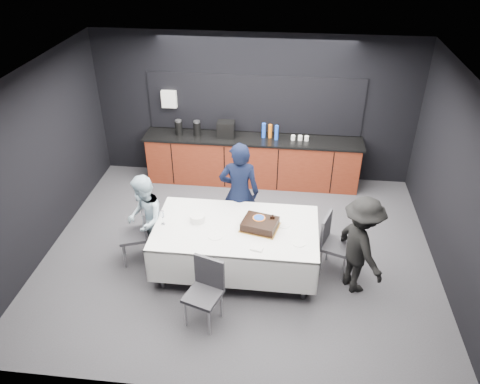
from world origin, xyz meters
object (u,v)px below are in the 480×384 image
party_table (236,234)px  person_left (145,220)px  champagne_flute (162,215)px  chair_left (138,230)px  chair_right (332,240)px  plate_stack (197,218)px  chair_near (206,287)px  person_center (239,193)px  person_right (360,246)px  cake_assembly (260,224)px

party_table → person_left: 1.38m
champagne_flute → chair_left: size_ratio=0.24×
chair_left → chair_right: size_ratio=1.00×
party_table → chair_left: bearing=176.7°
person_left → chair_left: bearing=-86.0°
plate_stack → chair_near: size_ratio=0.24×
party_table → chair_right: (1.38, 0.17, -0.11)m
chair_near → person_center: 1.81m
chair_left → person_right: (3.21, -0.27, 0.20)m
champagne_flute → chair_right: (2.43, 0.23, -0.40)m
cake_assembly → chair_near: (-0.61, -1.01, -0.31)m
person_left → person_right: bearing=70.2°
champagne_flute → person_center: bearing=39.6°
chair_right → chair_left: bearing=-178.2°
champagne_flute → person_left: (-0.33, 0.17, -0.23)m
cake_assembly → person_right: size_ratio=0.40×
chair_left → chair_right: same height
plate_stack → person_center: 0.87m
chair_left → person_center: bearing=25.6°
chair_near → person_left: bearing=134.7°
chair_right → cake_assembly: bearing=-171.3°
chair_near → champagne_flute: bearing=129.4°
party_table → plate_stack: 0.61m
plate_stack → champagne_flute: bearing=-164.2°
champagne_flute → person_left: size_ratio=0.16×
person_right → person_center: bearing=35.1°
plate_stack → champagne_flute: 0.50m
party_table → person_center: size_ratio=1.35×
chair_near → person_right: size_ratio=0.63×
chair_left → chair_near: size_ratio=1.00×
person_left → person_right: person_right is taller
cake_assembly → chair_right: (1.04, 0.16, -0.31)m
person_center → person_left: size_ratio=1.21×
chair_right → person_left: 2.76m
person_left → champagne_flute: bearing=47.9°
party_table → chair_right: chair_right is taller
chair_near → person_left: size_ratio=0.65×
champagne_flute → chair_right: 2.47m
plate_stack → chair_right: (1.95, 0.09, -0.30)m
chair_left → person_center: 1.63m
chair_right → chair_near: (-1.65, -1.17, 0.00)m
chair_right → chair_near: same height
chair_right → person_center: 1.58m
chair_left → chair_right: 2.87m
cake_assembly → person_right: bearing=-8.1°
champagne_flute → cake_assembly: bearing=2.7°
chair_right → person_left: size_ratio=0.65×
champagne_flute → person_center: 1.30m
chair_near → chair_right: bearing=35.2°
chair_left → person_left: person_left is taller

